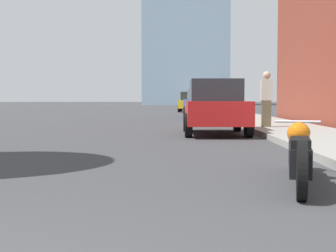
% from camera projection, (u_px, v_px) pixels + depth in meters
% --- Properties ---
extents(sidewalk, '(2.57, 240.00, 0.15)m').
position_uv_depth(sidewalk, '(219.00, 110.00, 41.83)').
color(sidewalk, gray).
rests_on(sidewalk, ground_plane).
extents(motorcycle, '(0.84, 2.59, 0.75)m').
position_uv_depth(motorcycle, '(299.00, 153.00, 5.78)').
color(motorcycle, black).
rests_on(motorcycle, ground_plane).
extents(parked_car_red, '(1.86, 3.91, 1.63)m').
position_uv_depth(parked_car_red, '(215.00, 107.00, 13.93)').
color(parked_car_red, red).
rests_on(parked_car_red, ground_plane).
extents(parked_car_blue, '(2.08, 4.37, 1.65)m').
position_uv_depth(parked_car_blue, '(201.00, 103.00, 26.88)').
color(parked_car_blue, '#1E3899').
rests_on(parked_car_blue, ground_plane).
extents(parked_car_yellow, '(2.11, 4.66, 1.67)m').
position_uv_depth(parked_car_yellow, '(190.00, 102.00, 39.25)').
color(parked_car_yellow, gold).
rests_on(parked_car_yellow, ground_plane).
extents(parked_car_green, '(1.83, 4.16, 1.69)m').
position_uv_depth(parked_car_green, '(188.00, 101.00, 50.29)').
color(parked_car_green, '#1E6B33').
rests_on(parked_car_green, ground_plane).
extents(parked_car_white, '(2.00, 4.27, 1.83)m').
position_uv_depth(parked_car_white, '(187.00, 100.00, 61.88)').
color(parked_car_white, silver).
rests_on(parked_car_white, ground_plane).
extents(pedestrian, '(0.36, 0.25, 1.79)m').
position_uv_depth(pedestrian, '(266.00, 98.00, 15.13)').
color(pedestrian, brown).
rests_on(pedestrian, sidewalk).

